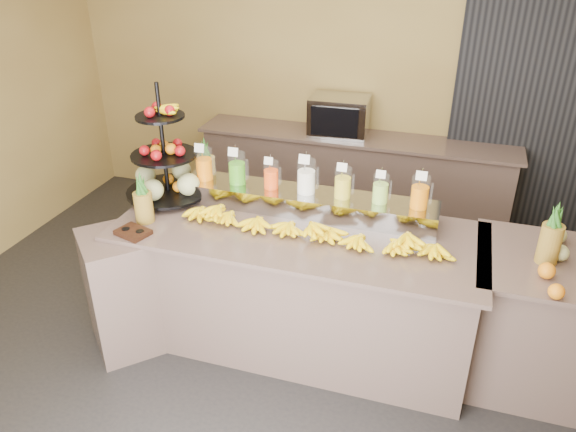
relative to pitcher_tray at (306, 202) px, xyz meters
The scene contains 19 objects.
ground 1.16m from the pitcher_tray, 87.63° to the right, with size 6.00×6.00×0.00m, color black.
room_envelope 0.92m from the pitcher_tray, 44.23° to the left, with size 6.04×5.02×2.82m.
buffet_counter 0.63m from the pitcher_tray, 105.92° to the right, with size 2.75×1.25×0.93m.
right_counter 1.81m from the pitcher_tray, ahead, with size 1.08×0.88×0.93m.
back_ledge 1.75m from the pitcher_tray, 89.18° to the left, with size 3.10×0.55×0.93m.
pitcher_tray is the anchor object (origin of this frame).
juice_pitcher_orange_a 0.80m from the pitcher_tray, behind, with size 0.13×0.13×0.31m.
juice_pitcher_green 0.55m from the pitcher_tray, behind, with size 0.13×0.13×0.31m.
juice_pitcher_orange_b 0.31m from the pitcher_tray, behind, with size 0.11×0.11×0.26m.
juice_pitcher_milk 0.18m from the pitcher_tray, 100.34° to the right, with size 0.13×0.14×0.32m.
juice_pitcher_lemon 0.31m from the pitcher_tray, ahead, with size 0.12×0.12×0.29m.
juice_pitcher_lime 0.55m from the pitcher_tray, ahead, with size 0.11×0.11×0.27m.
juice_pitcher_orange_c 0.80m from the pitcher_tray, ahead, with size 0.12×0.13×0.30m.
banana_heap 0.33m from the pitcher_tray, 71.19° to the right, with size 1.85×0.17×0.15m.
fruit_stand 1.03m from the pitcher_tray, behind, with size 0.75×0.75×0.87m.
condiment_caddy 1.21m from the pitcher_tray, 146.25° to the right, with size 0.21×0.16×0.03m, color black.
pineapple_left_a 1.13m from the pitcher_tray, 154.84° to the right, with size 0.13×0.13×0.38m.
pineapple_left_b 0.84m from the pitcher_tray, behind, with size 0.14×0.14×0.43m.
oven_warmer 1.68m from the pitcher_tray, 94.96° to the left, with size 0.56×0.39×0.37m, color gray.
Camera 1 is at (0.93, -2.87, 2.78)m, focal length 35.00 mm.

